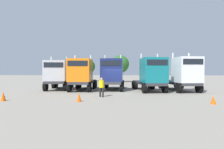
{
  "coord_description": "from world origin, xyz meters",
  "views": [
    {
      "loc": [
        0.72,
        -17.6,
        2.15
      ],
      "look_at": [
        -0.5,
        2.2,
        1.88
      ],
      "focal_mm": 26.19,
      "sensor_mm": 36.0,
      "label": 1
    }
  ],
  "objects_px": {
    "traffic_cone_near": "(79,97)",
    "traffic_cone_mid": "(213,100)",
    "semi_truck_navy": "(112,74)",
    "visitor_in_hivis": "(102,86)",
    "semi_truck_silver": "(58,75)",
    "semi_truck_white": "(184,74)",
    "traffic_cone_far": "(3,96)",
    "semi_truck_teal": "(151,75)",
    "semi_truck_orange": "(82,74)"
  },
  "relations": [
    {
      "from": "traffic_cone_near",
      "to": "traffic_cone_mid",
      "type": "relative_size",
      "value": 1.1
    },
    {
      "from": "semi_truck_navy",
      "to": "traffic_cone_near",
      "type": "bearing_deg",
      "value": -13.25
    },
    {
      "from": "semi_truck_navy",
      "to": "traffic_cone_mid",
      "type": "height_order",
      "value": "semi_truck_navy"
    },
    {
      "from": "visitor_in_hivis",
      "to": "traffic_cone_mid",
      "type": "bearing_deg",
      "value": -84.19
    },
    {
      "from": "semi_truck_silver",
      "to": "semi_truck_white",
      "type": "xyz_separation_m",
      "value": [
        14.56,
        -0.82,
        0.08
      ]
    },
    {
      "from": "semi_truck_navy",
      "to": "semi_truck_silver",
      "type": "bearing_deg",
      "value": -88.85
    },
    {
      "from": "traffic_cone_mid",
      "to": "traffic_cone_far",
      "type": "relative_size",
      "value": 0.85
    },
    {
      "from": "semi_truck_navy",
      "to": "semi_truck_white",
      "type": "height_order",
      "value": "semi_truck_white"
    },
    {
      "from": "traffic_cone_near",
      "to": "traffic_cone_mid",
      "type": "distance_m",
      "value": 9.3
    },
    {
      "from": "traffic_cone_far",
      "to": "traffic_cone_mid",
      "type": "bearing_deg",
      "value": -1.11
    },
    {
      "from": "semi_truck_teal",
      "to": "traffic_cone_far",
      "type": "height_order",
      "value": "semi_truck_teal"
    },
    {
      "from": "semi_truck_silver",
      "to": "visitor_in_hivis",
      "type": "relative_size",
      "value": 3.55
    },
    {
      "from": "semi_truck_teal",
      "to": "traffic_cone_near",
      "type": "relative_size",
      "value": 9.96
    },
    {
      "from": "semi_truck_silver",
      "to": "semi_truck_teal",
      "type": "relative_size",
      "value": 0.92
    },
    {
      "from": "semi_truck_navy",
      "to": "semi_truck_teal",
      "type": "distance_m",
      "value": 4.45
    },
    {
      "from": "semi_truck_navy",
      "to": "traffic_cone_mid",
      "type": "bearing_deg",
      "value": 44.8
    },
    {
      "from": "traffic_cone_mid",
      "to": "semi_truck_silver",
      "type": "bearing_deg",
      "value": 150.35
    },
    {
      "from": "traffic_cone_near",
      "to": "visitor_in_hivis",
      "type": "bearing_deg",
      "value": 59.72
    },
    {
      "from": "semi_truck_navy",
      "to": "traffic_cone_mid",
      "type": "relative_size",
      "value": 10.33
    },
    {
      "from": "semi_truck_orange",
      "to": "semi_truck_white",
      "type": "xyz_separation_m",
      "value": [
        11.46,
        -0.1,
        0.02
      ]
    },
    {
      "from": "semi_truck_teal",
      "to": "traffic_cone_near",
      "type": "height_order",
      "value": "semi_truck_teal"
    },
    {
      "from": "semi_truck_teal",
      "to": "traffic_cone_mid",
      "type": "height_order",
      "value": "semi_truck_teal"
    },
    {
      "from": "semi_truck_white",
      "to": "traffic_cone_mid",
      "type": "relative_size",
      "value": 10.84
    },
    {
      "from": "semi_truck_navy",
      "to": "semi_truck_orange",
      "type": "bearing_deg",
      "value": -78.05
    },
    {
      "from": "semi_truck_silver",
      "to": "traffic_cone_mid",
      "type": "height_order",
      "value": "semi_truck_silver"
    },
    {
      "from": "traffic_cone_far",
      "to": "semi_truck_teal",
      "type": "bearing_deg",
      "value": 28.29
    },
    {
      "from": "semi_truck_silver",
      "to": "visitor_in_hivis",
      "type": "bearing_deg",
      "value": 41.39
    },
    {
      "from": "semi_truck_silver",
      "to": "semi_truck_teal",
      "type": "distance_m",
      "value": 11.03
    },
    {
      "from": "semi_truck_navy",
      "to": "visitor_in_hivis",
      "type": "height_order",
      "value": "semi_truck_navy"
    },
    {
      "from": "semi_truck_orange",
      "to": "semi_truck_teal",
      "type": "height_order",
      "value": "semi_truck_teal"
    },
    {
      "from": "semi_truck_orange",
      "to": "semi_truck_white",
      "type": "bearing_deg",
      "value": 87.97
    },
    {
      "from": "semi_truck_orange",
      "to": "traffic_cone_near",
      "type": "height_order",
      "value": "semi_truck_orange"
    },
    {
      "from": "semi_truck_navy",
      "to": "semi_truck_white",
      "type": "relative_size",
      "value": 0.95
    },
    {
      "from": "semi_truck_white",
      "to": "semi_truck_orange",
      "type": "bearing_deg",
      "value": -98.94
    },
    {
      "from": "visitor_in_hivis",
      "to": "traffic_cone_mid",
      "type": "relative_size",
      "value": 2.84
    },
    {
      "from": "semi_truck_silver",
      "to": "traffic_cone_near",
      "type": "xyz_separation_m",
      "value": [
        4.62,
        -7.55,
        -1.51
      ]
    },
    {
      "from": "semi_truck_white",
      "to": "visitor_in_hivis",
      "type": "relative_size",
      "value": 3.82
    },
    {
      "from": "semi_truck_orange",
      "to": "visitor_in_hivis",
      "type": "distance_m",
      "value": 5.42
    },
    {
      "from": "semi_truck_white",
      "to": "traffic_cone_near",
      "type": "relative_size",
      "value": 9.84
    },
    {
      "from": "semi_truck_white",
      "to": "semi_truck_teal",
      "type": "bearing_deg",
      "value": -93.59
    },
    {
      "from": "semi_truck_orange",
      "to": "semi_truck_navy",
      "type": "relative_size",
      "value": 1.01
    },
    {
      "from": "traffic_cone_far",
      "to": "visitor_in_hivis",
      "type": "bearing_deg",
      "value": 18.83
    },
    {
      "from": "semi_truck_navy",
      "to": "visitor_in_hivis",
      "type": "bearing_deg",
      "value": -5.39
    },
    {
      "from": "semi_truck_teal",
      "to": "traffic_cone_far",
      "type": "relative_size",
      "value": 9.29
    },
    {
      "from": "traffic_cone_mid",
      "to": "semi_truck_orange",
      "type": "bearing_deg",
      "value": 146.31
    },
    {
      "from": "traffic_cone_mid",
      "to": "semi_truck_white",
      "type": "bearing_deg",
      "value": 84.72
    },
    {
      "from": "semi_truck_orange",
      "to": "traffic_cone_far",
      "type": "height_order",
      "value": "semi_truck_orange"
    },
    {
      "from": "visitor_in_hivis",
      "to": "traffic_cone_near",
      "type": "height_order",
      "value": "visitor_in_hivis"
    },
    {
      "from": "semi_truck_teal",
      "to": "semi_truck_navy",
      "type": "bearing_deg",
      "value": -111.9
    },
    {
      "from": "traffic_cone_mid",
      "to": "traffic_cone_far",
      "type": "distance_m",
      "value": 15.02
    }
  ]
}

